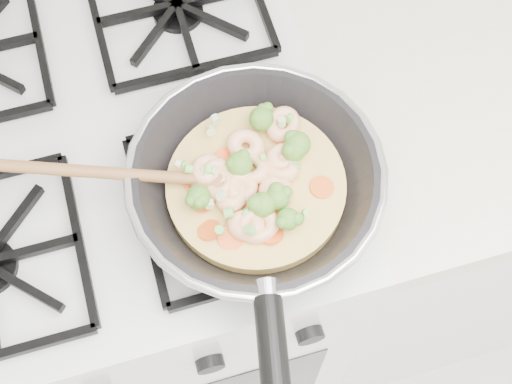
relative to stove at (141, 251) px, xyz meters
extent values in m
cube|color=white|center=(0.00, 0.00, -0.01)|extent=(0.60, 0.60, 0.90)
cube|color=black|center=(0.00, 0.00, 0.45)|extent=(0.56, 0.56, 0.02)
torus|color=silver|center=(0.17, -0.16, 0.52)|extent=(0.30, 0.30, 0.01)
cylinder|color=#EFC868|center=(0.17, -0.16, 0.48)|extent=(0.21, 0.21, 0.02)
ellipsoid|color=#966236|center=(0.13, -0.14, 0.50)|extent=(0.06, 0.05, 0.01)
cylinder|color=#966236|center=(-0.01, -0.10, 0.53)|extent=(0.26, 0.08, 0.06)
torus|color=#FFC596|center=(0.16, -0.21, 0.50)|extent=(0.05, 0.05, 0.02)
torus|color=#FFC596|center=(0.15, -0.21, 0.50)|extent=(0.06, 0.06, 0.02)
torus|color=#FFC596|center=(0.21, -0.14, 0.50)|extent=(0.04, 0.04, 0.02)
torus|color=#FFC596|center=(0.20, -0.15, 0.50)|extent=(0.06, 0.07, 0.03)
torus|color=#FFC596|center=(0.17, -0.14, 0.50)|extent=(0.07, 0.07, 0.02)
torus|color=#FFC596|center=(0.19, -0.18, 0.50)|extent=(0.05, 0.05, 0.03)
torus|color=#FFC596|center=(0.13, -0.15, 0.50)|extent=(0.06, 0.06, 0.03)
torus|color=#FFC596|center=(0.17, -0.11, 0.50)|extent=(0.07, 0.07, 0.03)
torus|color=#FFC596|center=(0.22, -0.09, 0.50)|extent=(0.07, 0.07, 0.02)
torus|color=#FFC596|center=(0.13, -0.14, 0.50)|extent=(0.06, 0.06, 0.02)
torus|color=#FFC596|center=(0.12, -0.13, 0.50)|extent=(0.06, 0.06, 0.02)
torus|color=#FFC596|center=(0.14, -0.17, 0.50)|extent=(0.06, 0.06, 0.02)
torus|color=#FFC596|center=(0.15, -0.16, 0.50)|extent=(0.06, 0.06, 0.03)
ellipsoid|color=#5E9831|center=(0.19, -0.22, 0.51)|extent=(0.03, 0.03, 0.03)
ellipsoid|color=#5E9831|center=(0.23, -0.13, 0.51)|extent=(0.04, 0.04, 0.03)
ellipsoid|color=#5E9831|center=(0.19, -0.19, 0.51)|extent=(0.04, 0.04, 0.03)
ellipsoid|color=#5E9831|center=(0.10, -0.16, 0.51)|extent=(0.04, 0.04, 0.03)
ellipsoid|color=#5E9831|center=(0.20, -0.09, 0.51)|extent=(0.04, 0.04, 0.03)
ellipsoid|color=#5E9831|center=(0.16, -0.14, 0.51)|extent=(0.04, 0.04, 0.03)
ellipsoid|color=#5E9831|center=(0.22, -0.14, 0.51)|extent=(0.04, 0.04, 0.03)
ellipsoid|color=#5E9831|center=(0.17, -0.19, 0.51)|extent=(0.04, 0.04, 0.03)
cylinder|color=orange|center=(0.11, -0.16, 0.49)|extent=(0.03, 0.03, 0.01)
cylinder|color=orange|center=(0.22, -0.12, 0.49)|extent=(0.03, 0.03, 0.00)
cylinder|color=orange|center=(0.14, -0.13, 0.49)|extent=(0.03, 0.03, 0.00)
cylinder|color=orange|center=(0.13, -0.15, 0.49)|extent=(0.04, 0.04, 0.01)
cylinder|color=orange|center=(0.24, -0.18, 0.49)|extent=(0.04, 0.04, 0.00)
cylinder|color=orange|center=(0.19, -0.19, 0.49)|extent=(0.04, 0.04, 0.01)
cylinder|color=orange|center=(0.11, -0.16, 0.49)|extent=(0.03, 0.03, 0.00)
cylinder|color=orange|center=(0.15, -0.11, 0.49)|extent=(0.03, 0.03, 0.01)
cylinder|color=orange|center=(0.20, -0.15, 0.49)|extent=(0.03, 0.03, 0.01)
cylinder|color=orange|center=(0.15, -0.20, 0.49)|extent=(0.03, 0.03, 0.01)
cylinder|color=orange|center=(0.11, -0.20, 0.49)|extent=(0.04, 0.04, 0.01)
cylinder|color=orange|center=(0.11, -0.13, 0.49)|extent=(0.04, 0.04, 0.01)
cylinder|color=orange|center=(0.17, -0.19, 0.49)|extent=(0.04, 0.04, 0.01)
cylinder|color=orange|center=(0.17, -0.22, 0.49)|extent=(0.04, 0.04, 0.01)
cylinder|color=orange|center=(0.13, -0.21, 0.49)|extent=(0.04, 0.04, 0.01)
cylinder|color=beige|center=(0.14, -0.08, 0.51)|extent=(0.01, 0.01, 0.01)
cylinder|color=#7ACC51|center=(0.15, -0.19, 0.51)|extent=(0.01, 0.01, 0.01)
cylinder|color=beige|center=(0.13, -0.17, 0.52)|extent=(0.01, 0.01, 0.01)
cylinder|color=beige|center=(0.09, -0.12, 0.51)|extent=(0.01, 0.01, 0.01)
cylinder|color=#7ACC51|center=(0.23, -0.09, 0.51)|extent=(0.01, 0.01, 0.01)
cylinder|color=#7ACC51|center=(0.12, -0.21, 0.52)|extent=(0.01, 0.01, 0.01)
cylinder|color=#7ACC51|center=(0.15, -0.22, 0.52)|extent=(0.01, 0.01, 0.01)
cylinder|color=#7ACC51|center=(0.19, -0.20, 0.51)|extent=(0.01, 0.01, 0.01)
cylinder|color=#7ACC51|center=(0.10, -0.13, 0.52)|extent=(0.01, 0.01, 0.01)
cylinder|color=#7ACC51|center=(0.13, -0.19, 0.52)|extent=(0.01, 0.01, 0.01)
cylinder|color=#7ACC51|center=(0.10, -0.12, 0.51)|extent=(0.01, 0.01, 0.01)
cylinder|color=#7ACC51|center=(0.22, -0.15, 0.51)|extent=(0.01, 0.01, 0.01)
cylinder|color=#7ACC51|center=(0.19, -0.14, 0.52)|extent=(0.01, 0.01, 0.01)
cylinder|color=beige|center=(0.15, -0.07, 0.52)|extent=(0.01, 0.01, 0.01)
cylinder|color=beige|center=(0.12, -0.13, 0.51)|extent=(0.01, 0.01, 0.01)
cylinder|color=#7ACC51|center=(0.21, -0.22, 0.52)|extent=(0.01, 0.01, 0.01)
cylinder|color=#7ACC51|center=(0.12, -0.13, 0.52)|extent=(0.01, 0.01, 0.01)
cylinder|color=beige|center=(0.22, -0.10, 0.52)|extent=(0.01, 0.01, 0.01)
cylinder|color=beige|center=(0.10, -0.16, 0.51)|extent=(0.01, 0.01, 0.01)
cylinder|color=beige|center=(0.13, -0.14, 0.51)|extent=(0.01, 0.01, 0.01)
cylinder|color=beige|center=(0.11, -0.17, 0.51)|extent=(0.01, 0.01, 0.01)
camera|label=1|loc=(0.07, -0.50, 1.24)|focal=50.95mm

